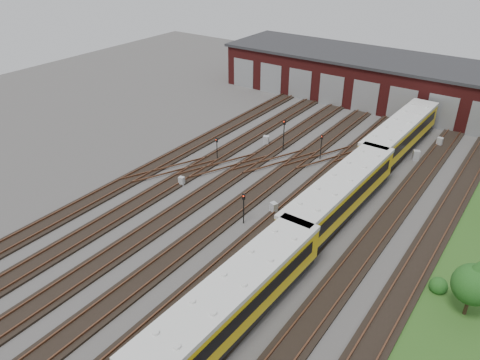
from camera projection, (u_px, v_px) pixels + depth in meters
The scene contains 15 objects.
ground at pixel (229, 237), 39.02m from camera, with size 120.00×120.00×0.00m, color #413E3C.
track_network at pixel (231, 232), 39.47m from camera, with size 30.40×70.00×0.33m.
maintenance_shed at pixel (395, 82), 66.07m from camera, with size 51.00×12.50×6.35m.
metro_train at pixel (340, 195), 40.99m from camera, with size 3.50×48.86×3.47m.
signal_mast_0 at pixel (217, 146), 50.89m from camera, with size 0.26×0.25×2.58m.
signal_mast_1 at pixel (284, 131), 52.52m from camera, with size 0.30×0.28×3.79m.
signal_mast_2 at pixel (321, 144), 50.94m from camera, with size 0.24×0.22×2.89m.
signal_mast_3 at pixel (244, 205), 39.91m from camera, with size 0.30×0.29×2.97m.
relay_cabinet_0 at pixel (182, 181), 46.53m from camera, with size 0.54×0.45×0.91m, color #ABADB0.
relay_cabinet_1 at pixel (266, 140), 54.92m from camera, with size 0.66×0.55×1.09m, color #ABADB0.
relay_cabinet_2 at pixel (274, 208), 42.08m from camera, with size 0.62×0.51×1.03m, color #ABADB0.
relay_cabinet_3 at pixel (440, 142), 54.66m from camera, with size 0.61×0.51×1.02m, color #ABADB0.
relay_cabinet_4 at pixel (416, 155), 51.37m from camera, with size 0.68×0.56×1.13m, color #ABADB0.
tree_3 at pixel (475, 281), 29.98m from camera, with size 2.75×2.75×4.56m.
bush_0 at pixel (439, 284), 33.08m from camera, with size 1.29×1.29×1.29m, color #164513.
Camera 1 is at (19.02, -25.48, 23.14)m, focal length 35.00 mm.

